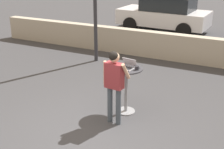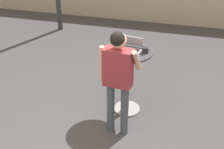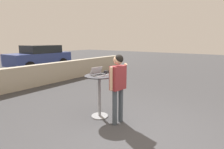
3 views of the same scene
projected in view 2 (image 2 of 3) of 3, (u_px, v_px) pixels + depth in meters
The scene contains 5 objects.
pavement_kerb at pixel (151, 4), 8.43m from camera, with size 13.84×0.35×0.91m.
cafe_table at pixel (128, 70), 4.75m from camera, with size 0.72×0.72×1.07m.
laptop at pixel (129, 48), 4.57m from camera, with size 0.39×0.37×0.20m.
coffee_mug at pixel (145, 50), 4.50m from camera, with size 0.12×0.09×0.09m.
standing_person at pixel (118, 73), 4.14m from camera, with size 0.54×0.33×1.61m.
Camera 2 is at (1.05, -2.87, 3.10)m, focal length 50.00 mm.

